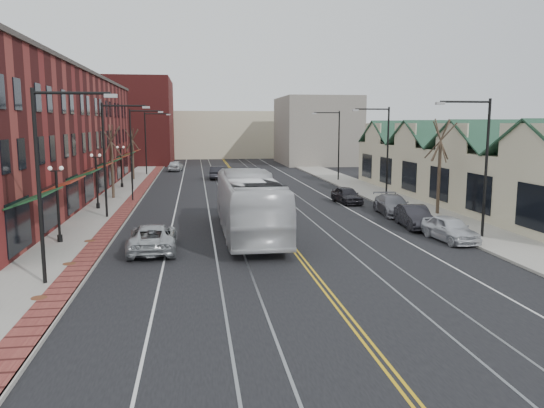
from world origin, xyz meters
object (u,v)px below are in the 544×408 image
object	(u,v)px
parked_car_b	(414,217)
parked_suv	(153,238)
transit_bus	(249,205)
parked_car_c	(393,205)
parked_car_d	(347,195)
parked_car_a	(450,229)

from	to	relation	value
parked_car_b	parked_suv	bearing A→B (deg)	-160.90
transit_bus	parked_car_b	world-z (taller)	transit_bus
parked_car_b	parked_car_c	xyz separation A→B (m)	(0.43, 4.94, 0.01)
parked_car_b	parked_car_d	xyz separation A→B (m)	(-1.37, 10.90, -0.02)
parked_suv	parked_car_c	size ratio (longest dim) A/B	1.05
parked_suv	parked_car_a	distance (m)	16.80
parked_car_b	parked_car_c	world-z (taller)	parked_car_c
parked_car_c	parked_car_d	xyz separation A→B (m)	(-1.80, 5.96, -0.03)
parked_car_a	parked_car_d	bearing A→B (deg)	91.82
parked_suv	parked_car_a	xyz separation A→B (m)	(16.80, 0.04, -0.01)
parked_car_b	parked_car_c	distance (m)	4.96
parked_car_a	parked_car_d	world-z (taller)	parked_car_a
transit_bus	parked_car_c	distance (m)	12.71
parked_car_c	parked_car_a	bearing A→B (deg)	-85.31
parked_suv	parked_car_d	xyz separation A→B (m)	(15.00, 15.01, -0.03)
parked_suv	parked_car_b	xyz separation A→B (m)	(16.37, 4.10, -0.01)
transit_bus	parked_suv	size ratio (longest dim) A/B	2.55
parked_suv	parked_car_b	world-z (taller)	parked_suv
parked_suv	parked_car_d	world-z (taller)	parked_suv
transit_bus	parked_car_a	xyz separation A→B (m)	(11.30, -3.29, -1.16)
parked_car_a	parked_car_b	world-z (taller)	parked_car_a
parked_suv	parked_car_d	size ratio (longest dim) A/B	1.28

